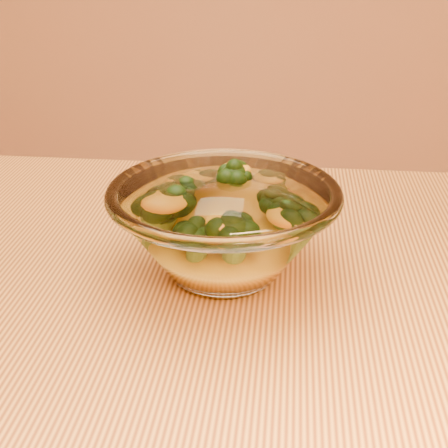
# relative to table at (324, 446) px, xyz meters

# --- Properties ---
(table) EXTENTS (1.20, 0.80, 0.75)m
(table) POSITION_rel_table_xyz_m (0.00, 0.00, 0.00)
(table) COLOR gold
(table) RESTS_ON ground
(glass_bowl) EXTENTS (0.21, 0.21, 0.09)m
(glass_bowl) POSITION_rel_table_xyz_m (-0.10, 0.11, 0.15)
(glass_bowl) COLOR white
(glass_bowl) RESTS_ON table
(cheese_sauce) EXTENTS (0.12, 0.12, 0.03)m
(cheese_sauce) POSITION_rel_table_xyz_m (-0.10, 0.11, 0.13)
(cheese_sauce) COLOR orange
(cheese_sauce) RESTS_ON glass_bowl
(broccoli_heap) EXTENTS (0.15, 0.13, 0.07)m
(broccoli_heap) POSITION_rel_table_xyz_m (-0.10, 0.12, 0.16)
(broccoli_heap) COLOR black
(broccoli_heap) RESTS_ON cheese_sauce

